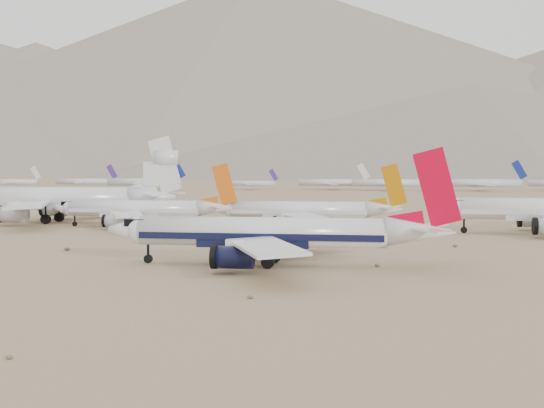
% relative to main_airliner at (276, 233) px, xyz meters
% --- Properties ---
extents(ground, '(7000.00, 7000.00, 0.00)m').
position_rel_main_airliner_xyz_m(ground, '(-9.31, -0.26, -4.90)').
color(ground, olive).
rests_on(ground, ground).
extents(main_airliner, '(50.55, 49.37, 17.84)m').
position_rel_main_airliner_xyz_m(main_airliner, '(0.00, 0.00, 0.00)').
color(main_airliner, white).
rests_on(main_airliner, ground).
extents(row2_gold_tail, '(43.71, 42.74, 15.56)m').
position_rel_main_airliner_xyz_m(row2_gold_tail, '(-2.94, 65.86, -0.55)').
color(row2_gold_tail, white).
rests_on(row2_gold_tail, ground).
extents(row2_orange_tail, '(43.93, 42.97, 15.67)m').
position_rel_main_airliner_xyz_m(row2_orange_tail, '(-42.90, 64.07, -0.51)').
color(row2_orange_tail, white).
rests_on(row2_orange_tail, ground).
extents(row2_white_trijet, '(63.79, 62.34, 22.60)m').
position_rel_main_airliner_xyz_m(row2_white_trijet, '(-69.03, 74.01, 1.64)').
color(row2_white_trijet, white).
rests_on(row2_white_trijet, ground).
extents(distant_storage_row, '(669.78, 63.41, 16.19)m').
position_rel_main_airliner_xyz_m(distant_storage_row, '(56.29, 339.68, -0.38)').
color(distant_storage_row, silver).
rests_on(distant_storage_row, ground).
extents(mountain_range, '(7354.00, 3024.00, 470.00)m').
position_rel_main_airliner_xyz_m(mountain_range, '(60.87, 1647.76, 185.41)').
color(mountain_range, slate).
rests_on(mountain_range, ground).
extents(desert_scrub, '(261.14, 121.67, 0.63)m').
position_rel_main_airliner_xyz_m(desert_scrub, '(-10.38, -29.46, -4.61)').
color(desert_scrub, brown).
rests_on(desert_scrub, ground).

